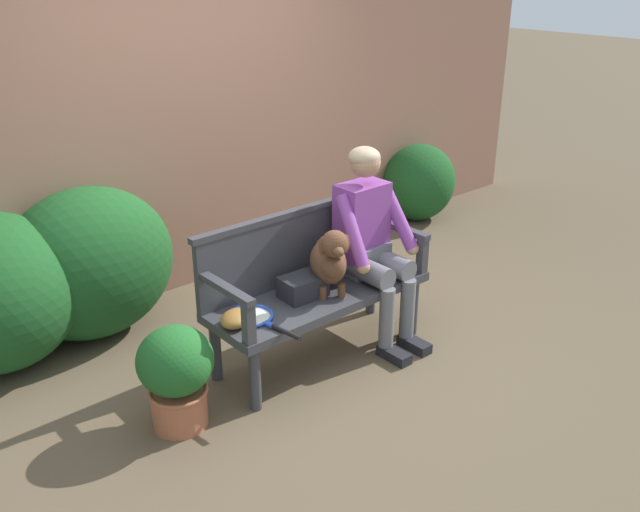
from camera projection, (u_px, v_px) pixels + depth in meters
ground_plane at (320, 354)px, 4.65m from camera, size 40.00×40.00×0.00m
brick_garden_fence at (178, 133)px, 5.32m from camera, size 8.00×0.30×2.40m
hedge_bush_far_left at (90, 264)px, 4.71m from camera, size 1.18×0.87×1.07m
hedge_bush_mid_left at (419, 182)px, 6.89m from camera, size 0.77×0.69×0.76m
garden_bench at (320, 300)px, 4.49m from camera, size 1.52×0.54×0.47m
bench_backrest at (296, 244)px, 4.52m from camera, size 1.56×0.06×0.50m
bench_armrest_left_end at (234, 302)px, 3.88m from camera, size 0.06×0.54×0.28m
bench_armrest_right_end at (408, 239)px, 4.75m from camera, size 0.06×0.54×0.28m
person_seated at (371, 238)px, 4.60m from camera, size 0.56×0.67×1.34m
dog_on_bench at (330, 260)px, 4.33m from camera, size 0.35×0.47×0.48m
tennis_racket at (253, 317)px, 4.12m from camera, size 0.33×0.58×0.03m
baseball_glove at (236, 318)px, 4.04m from camera, size 0.27×0.26×0.09m
sports_bag at (303, 287)px, 4.37m from camera, size 0.29×0.22×0.14m
potted_plant at (176, 373)px, 3.82m from camera, size 0.43×0.43×0.62m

